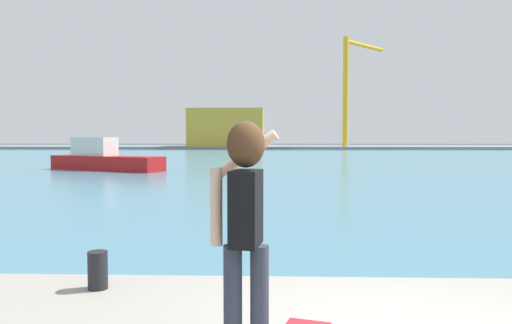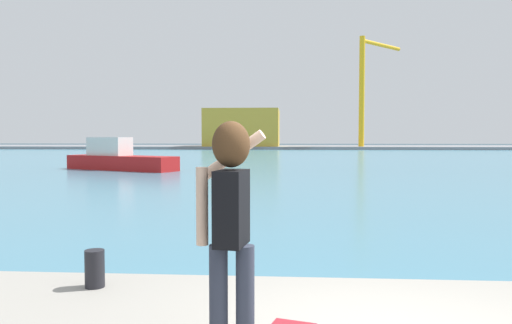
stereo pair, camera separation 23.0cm
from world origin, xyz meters
TOP-DOWN VIEW (x-y plane):
  - ground_plane at (0.00, 50.00)m, footprint 220.00×220.00m
  - harbor_water at (0.00, 52.00)m, footprint 140.00×100.00m
  - far_shore_dock at (0.00, 92.00)m, footprint 140.00×20.00m
  - person_photographer at (-1.15, -0.02)m, footprint 0.53×0.56m
  - harbor_bollard at (-2.81, 1.47)m, footprint 0.21×0.21m
  - boat_moored at (-12.29, 28.47)m, footprint 8.48×5.29m
  - warehouse_left at (-9.57, 88.40)m, footprint 13.79×11.50m
  - port_crane at (13.37, 86.52)m, footprint 9.22×9.88m

SIDE VIEW (x-z plane):
  - ground_plane at x=0.00m, z-range 0.00..0.00m
  - harbor_water at x=0.00m, z-range 0.00..0.02m
  - far_shore_dock at x=0.00m, z-range 0.00..0.52m
  - boat_moored at x=-12.29m, z-range -0.32..1.89m
  - harbor_bollard at x=-2.81m, z-range 0.62..1.02m
  - person_photographer at x=-1.15m, z-range 0.81..2.55m
  - warehouse_left at x=-9.57m, z-range 0.52..7.48m
  - port_crane at x=13.37m, z-range 2.67..22.54m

